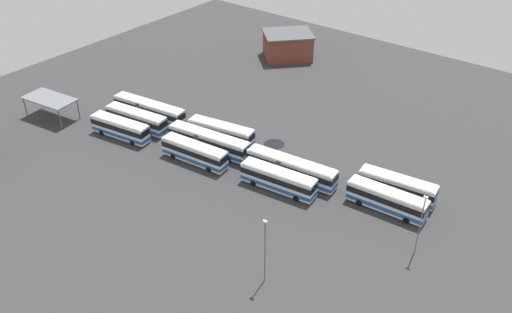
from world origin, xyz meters
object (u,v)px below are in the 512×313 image
at_px(bus_row0_slot0, 120,128).
at_px(depot_building, 288,45).
at_px(bus_row1_slot2, 221,132).
at_px(maintenance_shelter, 50,99).
at_px(bus_row0_slot1, 137,119).
at_px(bus_row1_slot0, 195,153).
at_px(lamp_post_far_corner, 420,223).
at_px(bus_row0_slot2, 149,110).
at_px(bus_row1_slot1, 209,142).
at_px(bus_row2_slot0, 278,180).
at_px(bus_row3_slot1, 387,200).
at_px(lamp_post_by_building, 265,249).
at_px(bus_row3_slot2, 397,187).
at_px(bus_row2_slot1, 291,168).

distance_m(bus_row0_slot0, depot_building, 47.77).
distance_m(bus_row0_slot0, bus_row1_slot2, 17.90).
height_order(bus_row1_slot2, maintenance_shelter, maintenance_shelter).
distance_m(bus_row0_slot1, bus_row1_slot0, 16.11).
bearing_deg(maintenance_shelter, lamp_post_far_corner, 5.99).
xyz_separation_m(bus_row0_slot0, bus_row1_slot0, (15.83, 2.22, 0.00)).
xyz_separation_m(bus_row0_slot2, depot_building, (3.29, 39.98, 1.11)).
xyz_separation_m(bus_row1_slot1, bus_row2_slot0, (15.81, -1.69, -0.00)).
bearing_deg(bus_row3_slot1, bus_row0_slot1, -172.43).
bearing_deg(bus_row1_slot1, lamp_post_by_building, -35.26).
bearing_deg(bus_row1_slot0, maintenance_shelter, -170.42).
bearing_deg(bus_row3_slot1, bus_row0_slot0, -167.72).
bearing_deg(depot_building, bus_row1_slot0, -73.38).
xyz_separation_m(bus_row0_slot0, bus_row3_slot2, (46.20, 13.96, 0.00)).
bearing_deg(bus_row1_slot2, bus_row2_slot1, -5.74).
height_order(bus_row1_slot0, bus_row3_slot2, same).
relative_size(bus_row0_slot1, bus_row3_slot1, 1.06).
distance_m(bus_row1_slot2, lamp_post_far_corner, 39.23).
relative_size(bus_row3_slot2, depot_building, 0.85).
bearing_deg(depot_building, bus_row1_slot1, -72.53).
relative_size(bus_row2_slot1, lamp_post_by_building, 1.58).
bearing_deg(bus_row0_slot0, bus_row1_slot2, 33.19).
bearing_deg(depot_building, bus_row2_slot0, -56.25).
bearing_deg(bus_row1_slot0, bus_row1_slot2, 96.41).
height_order(bus_row0_slot2, bus_row1_slot1, same).
height_order(bus_row0_slot1, lamp_post_far_corner, lamp_post_far_corner).
xyz_separation_m(bus_row0_slot2, maintenance_shelter, (-14.76, -10.84, 1.97)).
xyz_separation_m(bus_row1_slot2, lamp_post_by_building, (26.12, -21.83, 3.38)).
xyz_separation_m(bus_row0_slot2, bus_row2_slot1, (31.89, 0.47, 0.00)).
relative_size(bus_row2_slot0, bus_row3_slot2, 1.04).
bearing_deg(lamp_post_by_building, bus_row3_slot1, 76.45).
bearing_deg(bus_row0_slot2, lamp_post_by_building, -25.13).
height_order(bus_row1_slot2, depot_building, depot_building).
xyz_separation_m(bus_row0_slot1, bus_row2_slot1, (31.05, 4.29, 0.00)).
relative_size(bus_row1_slot1, lamp_post_far_corner, 1.64).
distance_m(bus_row0_slot2, bus_row3_slot2, 47.64).
height_order(bus_row1_slot0, depot_building, depot_building).
distance_m(bus_row0_slot0, bus_row2_slot0, 31.45).
distance_m(bus_row2_slot0, maintenance_shelter, 47.57).
height_order(bus_row3_slot2, maintenance_shelter, maintenance_shelter).
distance_m(bus_row2_slot1, depot_building, 48.78).
bearing_deg(bus_row2_slot1, bus_row0_slot2, -179.15).
bearing_deg(bus_row0_slot0, lamp_post_by_building, -16.31).
bearing_deg(bus_row2_slot0, bus_row1_slot2, 161.85).
xyz_separation_m(bus_row0_slot2, lamp_post_by_building, (42.13, -19.76, 3.38)).
distance_m(bus_row0_slot2, bus_row3_slot1, 47.52).
bearing_deg(bus_row2_slot0, depot_building, 123.75).
bearing_deg(bus_row2_slot1, bus_row1_slot0, -158.29).
xyz_separation_m(depot_building, maintenance_shelter, (-18.04, -50.82, 0.86)).
relative_size(maintenance_shelter, lamp_post_far_corner, 1.12).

